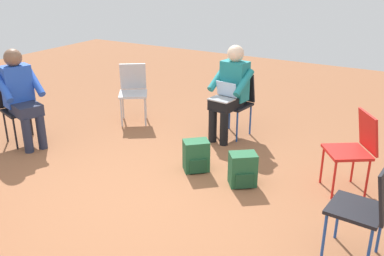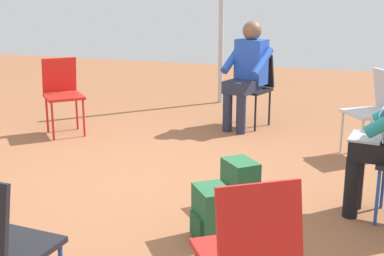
# 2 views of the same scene
# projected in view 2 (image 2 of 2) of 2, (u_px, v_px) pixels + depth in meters

# --- Properties ---
(ground_plane) EXTENTS (14.00, 14.00, 0.00)m
(ground_plane) POSITION_uv_depth(u_px,v_px,m) (147.00, 187.00, 4.47)
(ground_plane) COLOR brown
(chair_southeast) EXTENTS (0.58, 0.59, 0.85)m
(chair_southeast) POSITION_uv_depth(u_px,v_px,m) (62.00, 90.00, 5.98)
(chair_southeast) COLOR red
(chair_southeast) RESTS_ON ground
(chair_south) EXTENTS (0.50, 0.53, 0.85)m
(chair_south) POSITION_uv_depth(u_px,v_px,m) (254.00, 84.00, 6.34)
(chair_south) COLOR black
(chair_south) RESTS_ON ground
(chair_northwest) EXTENTS (0.57, 0.58, 0.85)m
(chair_northwest) POSITION_uv_depth(u_px,v_px,m) (249.00, 251.00, 2.38)
(chair_northwest) COLOR red
(chair_northwest) RESTS_ON ground
(chair_southwest) EXTENTS (0.58, 0.57, 0.85)m
(chair_southwest) POSITION_uv_depth(u_px,v_px,m) (376.00, 107.00, 5.18)
(chair_southwest) COLOR #B7B7BC
(chair_southwest) RESTS_ON ground
(person_in_blue) EXTENTS (0.59, 0.59, 1.24)m
(person_in_blue) POSITION_uv_depth(u_px,v_px,m) (247.00, 69.00, 6.16)
(person_in_blue) COLOR #23283D
(person_in_blue) RESTS_ON ground
(backpack_near_laptop_user) EXTENTS (0.33, 0.34, 0.36)m
(backpack_near_laptop_user) POSITION_uv_depth(u_px,v_px,m) (212.00, 216.00, 3.54)
(backpack_near_laptop_user) COLOR #235B38
(backpack_near_laptop_user) RESTS_ON ground
(backpack_by_empty_chair) EXTENTS (0.34, 0.34, 0.36)m
(backpack_by_empty_chair) POSITION_uv_depth(u_px,v_px,m) (240.00, 186.00, 4.07)
(backpack_by_empty_chair) COLOR #235B38
(backpack_by_empty_chair) RESTS_ON ground
(tent_pole_far) EXTENTS (0.07, 0.07, 2.66)m
(tent_pole_far) POSITION_uv_depth(u_px,v_px,m) (221.00, 8.00, 7.33)
(tent_pole_far) COLOR #B2B2B7
(tent_pole_far) RESTS_ON ground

